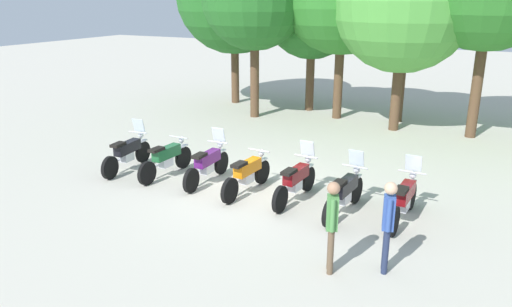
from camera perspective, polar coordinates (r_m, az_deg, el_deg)
The scene contains 12 objects.
ground_plane at distance 12.57m, azimuth -1.04°, elevation -4.53°, with size 80.00×80.00×0.00m, color #BCB7A8.
motorcycle_0 at distance 14.51m, azimuth -14.64°, elevation 0.12°, with size 0.62×2.19×1.37m.
motorcycle_1 at distance 13.79m, azimuth -10.34°, elevation -0.56°, with size 0.62×2.19×0.99m.
motorcycle_2 at distance 13.16m, azimuth -5.62°, elevation -1.18°, with size 0.62×2.19×1.37m.
motorcycle_3 at distance 12.41m, azimuth -1.02°, elevation -2.35°, with size 0.62×2.19×0.99m.
motorcycle_4 at distance 11.96m, azimuth 4.62°, elevation -3.11°, with size 0.62×2.19×1.37m.
motorcycle_5 at distance 11.40m, azimuth 10.22°, elevation -4.43°, with size 0.62×2.19×1.37m.
motorcycle_6 at distance 11.34m, azimuth 16.76°, elevation -5.06°, with size 0.62×2.19×1.37m.
person_0 at distance 9.03m, azimuth 15.04°, elevation -7.44°, with size 0.27×0.41×1.72m.
person_1 at distance 8.82m, azimuth 8.78°, elevation -7.61°, with size 0.29×0.40×1.73m.
tree_2 at distance 21.33m, azimuth 6.53°, elevation 15.98°, with size 3.93×3.93×6.13m.
tree_5 at distance 18.56m, azimuth 16.78°, elevation 16.51°, with size 4.96×4.96×7.09m.
Camera 1 is at (5.50, -10.26, 4.76)m, focal length 34.59 mm.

